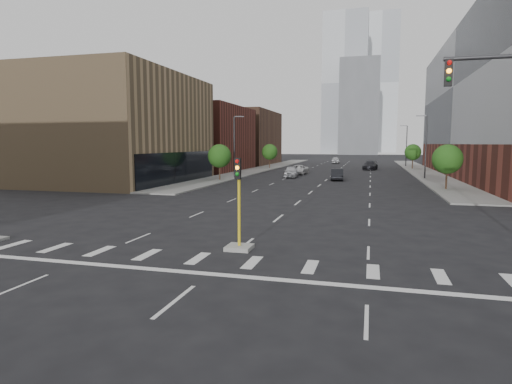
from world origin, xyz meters
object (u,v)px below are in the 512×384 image
at_px(car_near_left, 291,172).
at_px(car_deep_right, 370,165).
at_px(car_far_left, 298,170).
at_px(car_mid_right, 337,175).
at_px(car_distant, 336,160).
at_px(median_traffic_signal, 239,230).

bearing_deg(car_near_left, car_deep_right, 57.72).
distance_m(car_far_left, car_deep_right, 19.90).
bearing_deg(car_far_left, car_deep_right, 59.25).
bearing_deg(car_mid_right, car_deep_right, 76.18).
bearing_deg(car_far_left, car_distant, 90.91).
distance_m(car_mid_right, car_far_left, 12.10).
relative_size(median_traffic_signal, car_deep_right, 0.74).
bearing_deg(car_distant, median_traffic_signal, -91.73).
bearing_deg(car_far_left, car_near_left, -85.43).
xyz_separation_m(median_traffic_signal, car_deep_right, (5.91, 67.26, -0.11)).
distance_m(car_mid_right, car_deep_right, 26.40).
height_order(car_mid_right, car_far_left, car_mid_right).
height_order(median_traffic_signal, car_far_left, median_traffic_signal).
xyz_separation_m(median_traffic_signal, car_near_left, (-5.61, 44.25, -0.13)).
bearing_deg(car_deep_right, median_traffic_signal, -87.87).
height_order(car_mid_right, car_distant, car_distant).
distance_m(median_traffic_signal, car_deep_right, 67.52).
bearing_deg(car_deep_right, car_near_left, -109.43).
xyz_separation_m(median_traffic_signal, car_far_left, (-5.60, 51.03, -0.20)).
bearing_deg(car_mid_right, car_distant, 90.58).
xyz_separation_m(car_near_left, car_deep_right, (11.52, 23.02, 0.02)).
xyz_separation_m(car_mid_right, car_deep_right, (4.41, 26.03, 0.07)).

